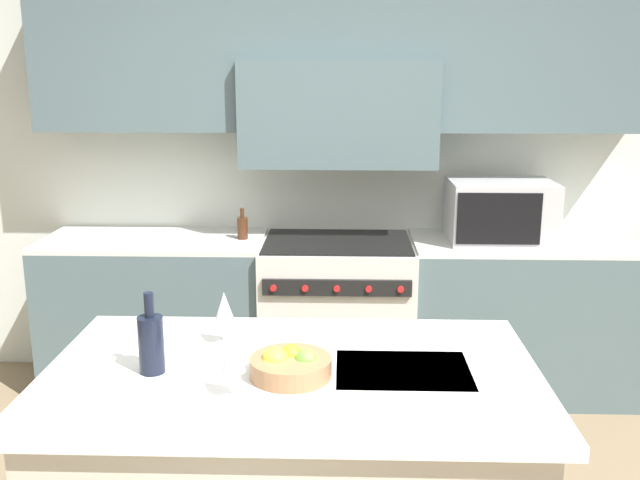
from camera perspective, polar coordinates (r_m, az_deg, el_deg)
name	(u,v)px	position (r m, az deg, el deg)	size (l,w,h in m)	color
back_cabinetry	(339,121)	(4.30, 1.50, 9.47)	(10.00, 0.46, 2.70)	silver
back_counter	(337,315)	(4.28, 1.38, -6.01)	(3.46, 0.62, 0.93)	#4C6066
range_stove	(337,316)	(4.27, 1.38, -6.13)	(0.88, 0.70, 0.93)	beige
microwave	(500,211)	(4.21, 14.22, 2.25)	(0.59, 0.44, 0.35)	#B7B7BC
wine_bottle	(151,342)	(2.39, -13.36, -7.98)	(0.08, 0.08, 0.27)	black
wine_glass_near	(233,356)	(2.16, -6.98, -9.19)	(0.07, 0.07, 0.19)	white
wine_glass_far	(224,309)	(2.57, -7.66, -5.47)	(0.07, 0.07, 0.19)	white
fruit_bowl	(290,365)	(2.32, -2.41, -9.97)	(0.26, 0.26, 0.10)	#996B47
oil_bottle_on_counter	(243,227)	(4.17, -6.22, 1.01)	(0.06, 0.06, 0.18)	#422314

